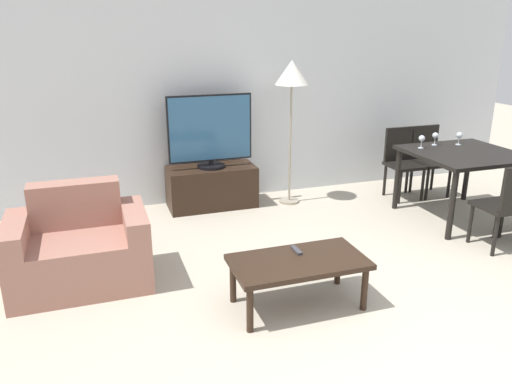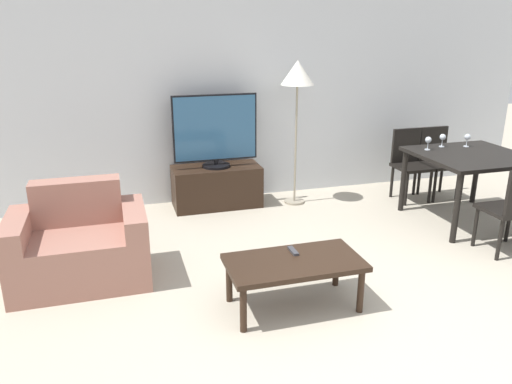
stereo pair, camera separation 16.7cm
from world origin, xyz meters
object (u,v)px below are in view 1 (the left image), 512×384
(armchair, at_px, (80,250))
(wine_glass_left, at_px, (459,136))
(dining_table, at_px, (464,160))
(tv_stand, at_px, (212,187))
(tv, at_px, (210,132))
(coffee_table, at_px, (298,265))
(remote_primary, at_px, (296,250))
(wine_glass_center, at_px, (422,139))
(floor_lamp, at_px, (292,79))
(wine_glass_right, at_px, (435,136))
(dining_chair_far_left, at_px, (402,159))
(dining_chair_near, at_px, (507,203))
(dining_chair_far, at_px, (428,157))

(armchair, relative_size, wine_glass_left, 7.47)
(dining_table, bearing_deg, tv_stand, 154.07)
(dining_table, bearing_deg, tv, 154.11)
(coffee_table, xyz_separation_m, remote_primary, (0.04, 0.13, 0.06))
(tv_stand, relative_size, wine_glass_center, 6.98)
(floor_lamp, xyz_separation_m, wine_glass_right, (1.48, -0.70, -0.62))
(wine_glass_center, bearing_deg, tv_stand, 156.79)
(tv, distance_m, dining_chair_far_left, 2.39)
(tv_stand, height_order, dining_chair_far_left, dining_chair_far_left)
(remote_primary, height_order, wine_glass_right, wine_glass_right)
(dining_table, distance_m, wine_glass_left, 0.39)
(wine_glass_center, height_order, wine_glass_right, same)
(dining_chair_near, bearing_deg, tv_stand, 138.39)
(coffee_table, distance_m, wine_glass_right, 2.81)
(armchair, height_order, dining_chair_far_left, dining_chair_far_left)
(remote_primary, bearing_deg, wine_glass_left, 27.25)
(armchair, relative_size, floor_lamp, 0.65)
(dining_chair_near, xyz_separation_m, wine_glass_left, (0.35, 1.14, 0.38))
(wine_glass_center, bearing_deg, dining_table, -40.14)
(floor_lamp, relative_size, wine_glass_left, 11.50)
(armchair, distance_m, tv, 2.15)
(remote_primary, bearing_deg, floor_lamp, 69.09)
(floor_lamp, bearing_deg, dining_chair_near, -53.85)
(tv_stand, bearing_deg, floor_lamp, -9.24)
(armchair, bearing_deg, dining_table, 3.41)
(floor_lamp, bearing_deg, dining_table, -34.00)
(dining_table, xyz_separation_m, wine_glass_left, (0.16, 0.30, 0.19))
(tv_stand, relative_size, wine_glass_left, 6.98)
(tv_stand, height_order, remote_primary, tv_stand)
(dining_chair_far_left, distance_m, wine_glass_center, 0.68)
(tv, relative_size, dining_chair_near, 1.13)
(dining_table, height_order, remote_primary, dining_table)
(coffee_table, xyz_separation_m, wine_glass_left, (2.58, 1.44, 0.51))
(remote_primary, relative_size, wine_glass_right, 1.03)
(remote_primary, xyz_separation_m, wine_glass_center, (2.03, 1.30, 0.46))
(wine_glass_left, bearing_deg, dining_chair_near, -107.18)
(floor_lamp, bearing_deg, tv_stand, 170.76)
(tv, xyz_separation_m, coffee_table, (0.09, -2.36, -0.56))
(tv_stand, bearing_deg, wine_glass_right, -19.45)
(tv, bearing_deg, wine_glass_left, -18.98)
(dining_table, xyz_separation_m, floor_lamp, (-1.59, 1.07, 0.81))
(coffee_table, bearing_deg, wine_glass_center, 34.72)
(tv, height_order, dining_chair_far, tv)
(dining_table, height_order, wine_glass_center, wine_glass_center)
(tv, relative_size, wine_glass_right, 6.63)
(dining_chair_near, relative_size, wine_glass_center, 5.86)
(tv_stand, relative_size, dining_table, 0.92)
(dining_chair_near, bearing_deg, wine_glass_center, 97.81)
(tv, relative_size, dining_table, 0.87)
(dining_chair_far, xyz_separation_m, floor_lamp, (-1.78, 0.23, 1.00))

